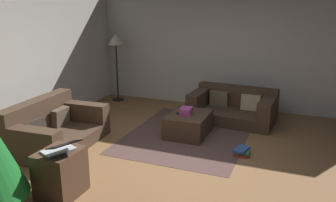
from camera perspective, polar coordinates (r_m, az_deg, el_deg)
The scene contains 13 objects.
ground_plane at distance 4.95m, azimuth 3.20°, elevation -10.75°, with size 6.40×6.40×0.00m, color brown.
rear_partition at distance 6.24m, azimuth -25.25°, elevation 5.93°, with size 6.40×0.12×2.60m, color beige.
corner_partition at distance 7.53m, azimuth 11.07°, elevation 8.60°, with size 0.12×6.40×2.60m, color beige.
couch_left at distance 5.83m, azimuth -18.65°, elevation -4.42°, with size 1.64×1.08×0.74m.
couch_right at distance 6.84m, azimuth 10.81°, elevation -1.07°, with size 1.06×1.65×0.63m.
ottoman at distance 6.01m, azimuth 3.40°, elevation -3.87°, with size 0.84×0.67×0.38m, color #473323.
gift_box at distance 5.89m, azimuth 3.04°, elevation -1.70°, with size 0.24×0.19×0.12m, color #B23F8C.
tv_remote at distance 5.90m, azimuth 2.06°, elevation -2.18°, with size 0.05×0.16×0.02m, color black.
side_table at distance 4.34m, azimuth -17.39°, elevation -11.36°, with size 0.52×0.44×0.57m, color #4C3323.
laptop at distance 4.15m, azimuth -17.41°, elevation -7.49°, with size 0.47×0.48×0.17m.
book_stack at distance 5.39m, azimuth 12.20°, elevation -8.19°, with size 0.32×0.25×0.10m.
corner_lamp at distance 8.03m, azimuth -8.65°, elevation 9.30°, with size 0.36×0.36×1.56m.
area_rug at distance 6.07m, azimuth 3.38°, elevation -5.53°, with size 2.60×2.00×0.01m, color brown.
Camera 1 is at (-4.21, -1.38, 2.22)m, focal length 36.69 mm.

